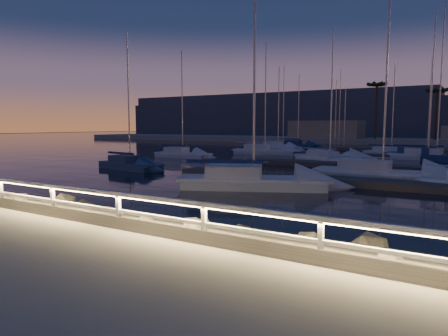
{
  "coord_description": "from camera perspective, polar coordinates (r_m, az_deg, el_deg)",
  "views": [
    {
      "loc": [
        6.51,
        -8.2,
        2.98
      ],
      "look_at": [
        -0.81,
        4.0,
        1.45
      ],
      "focal_mm": 32.0,
      "sensor_mm": 36.0,
      "label": 1
    }
  ],
  "objects": [
    {
      "name": "ground",
      "position": [
        10.88,
        -7.29,
        -9.81
      ],
      "size": [
        400.0,
        400.0,
        0.0
      ],
      "primitive_type": "plane",
      "color": "gray",
      "rests_on": "ground"
    },
    {
      "name": "harbor_water",
      "position": [
        40.14,
        21.49,
        0.07
      ],
      "size": [
        400.0,
        440.0,
        0.6
      ],
      "color": "black",
      "rests_on": "ground"
    },
    {
      "name": "guard_rail",
      "position": [
        10.74,
        -7.64,
        -5.78
      ],
      "size": [
        44.11,
        0.12,
        1.06
      ],
      "color": "silver",
      "rests_on": "ground"
    },
    {
      "name": "riprap",
      "position": [
        11.26,
        5.04,
        -10.41
      ],
      "size": [
        38.95,
        2.98,
        1.43
      ],
      "color": "#6A655B",
      "rests_on": "ground"
    },
    {
      "name": "floating_docks",
      "position": [
        41.35,
        21.82,
        1.01
      ],
      "size": [
        22.0,
        36.0,
        0.4
      ],
      "color": "#574F48",
      "rests_on": "ground"
    },
    {
      "name": "far_shore",
      "position": [
        82.56,
        26.41,
        3.63
      ],
      "size": [
        160.0,
        14.0,
        5.2
      ],
      "color": "gray",
      "rests_on": "ground"
    },
    {
      "name": "palm_left",
      "position": [
        81.81,
        21.03,
        10.75
      ],
      "size": [
        3.0,
        3.0,
        11.2
      ],
      "color": "brown",
      "rests_on": "ground"
    },
    {
      "name": "palm_center",
      "position": [
        81.53,
        28.14,
        9.5
      ],
      "size": [
        3.0,
        3.0,
        9.7
      ],
      "color": "brown",
      "rests_on": "ground"
    },
    {
      "name": "distant_hills",
      "position": [
        144.76,
        19.7,
        6.48
      ],
      "size": [
        230.0,
        37.5,
        18.0
      ],
      "color": "#374155",
      "rests_on": "ground"
    },
    {
      "name": "sailboat_a",
      "position": [
        33.6,
        -13.45,
        0.56
      ],
      "size": [
        6.67,
        2.91,
        11.07
      ],
      "rotation": [
        0.0,
        0.0,
        -0.16
      ],
      "color": "navy",
      "rests_on": "ground"
    },
    {
      "name": "sailboat_b",
      "position": [
        22.83,
        3.65,
        -1.7
      ],
      "size": [
        8.83,
        5.66,
        14.69
      ],
      "rotation": [
        0.0,
        0.0,
        0.41
      ],
      "color": "silver",
      "rests_on": "ground"
    },
    {
      "name": "sailboat_c",
      "position": [
        28.43,
        21.21,
        -0.6
      ],
      "size": [
        8.88,
        2.79,
        14.99
      ],
      "rotation": [
        0.0,
        0.0,
        0.01
      ],
      "color": "silver",
      "rests_on": "ground"
    },
    {
      "name": "sailboat_e",
      "position": [
        44.38,
        -6.11,
        2.03
      ],
      "size": [
        6.89,
        2.17,
        11.73
      ],
      "rotation": [
        0.0,
        0.0,
        -0.01
      ],
      "color": "silver",
      "rests_on": "ground"
    },
    {
      "name": "sailboat_f",
      "position": [
        38.72,
        14.65,
        1.26
      ],
      "size": [
        7.53,
        4.88,
        12.54
      ],
      "rotation": [
        0.0,
        0.0,
        -0.42
      ],
      "color": "silver",
      "rests_on": "ground"
    },
    {
      "name": "sailboat_g",
      "position": [
        42.89,
        14.6,
        1.69
      ],
      "size": [
        7.58,
        4.15,
        12.4
      ],
      "rotation": [
        0.0,
        0.0,
        0.3
      ],
      "color": "silver",
      "rests_on": "ground"
    },
    {
      "name": "sailboat_i",
      "position": [
        58.53,
        7.57,
        3.0
      ],
      "size": [
        7.25,
        3.44,
        11.98
      ],
      "rotation": [
        0.0,
        0.0,
        -0.21
      ],
      "color": "silver",
      "rests_on": "ground"
    },
    {
      "name": "sailboat_j",
      "position": [
        49.89,
        5.62,
        2.51
      ],
      "size": [
        8.3,
        3.86,
        13.66
      ],
      "rotation": [
        0.0,
        0.0,
        0.19
      ],
      "color": "silver",
      "rests_on": "ground"
    },
    {
      "name": "sailboat_k",
      "position": [
        46.51,
        26.87,
        1.63
      ],
      "size": [
        9.28,
        5.91,
        15.35
      ],
      "rotation": [
        0.0,
        0.0,
        -0.41
      ],
      "color": "navy",
      "rests_on": "ground"
    },
    {
      "name": "sailboat_l",
      "position": [
        46.48,
        27.78,
        1.57
      ],
      "size": [
        9.62,
        3.66,
        15.91
      ],
      "rotation": [
        0.0,
        0.0,
        -0.09
      ],
      "color": "silver",
      "rests_on": "ground"
    },
    {
      "name": "sailboat_m",
      "position": [
        65.84,
        10.37,
        3.29
      ],
      "size": [
        7.11,
        2.99,
        11.81
      ],
      "rotation": [
        0.0,
        0.0,
        -0.14
      ],
      "color": "navy",
      "rests_on": "ground"
    },
    {
      "name": "sailboat_n",
      "position": [
        51.0,
        22.6,
        2.08
      ],
      "size": [
        6.75,
        3.8,
        11.11
      ],
      "rotation": [
        0.0,
        0.0,
        -0.32
      ],
      "color": "silver",
      "rests_on": "ground"
    }
  ]
}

